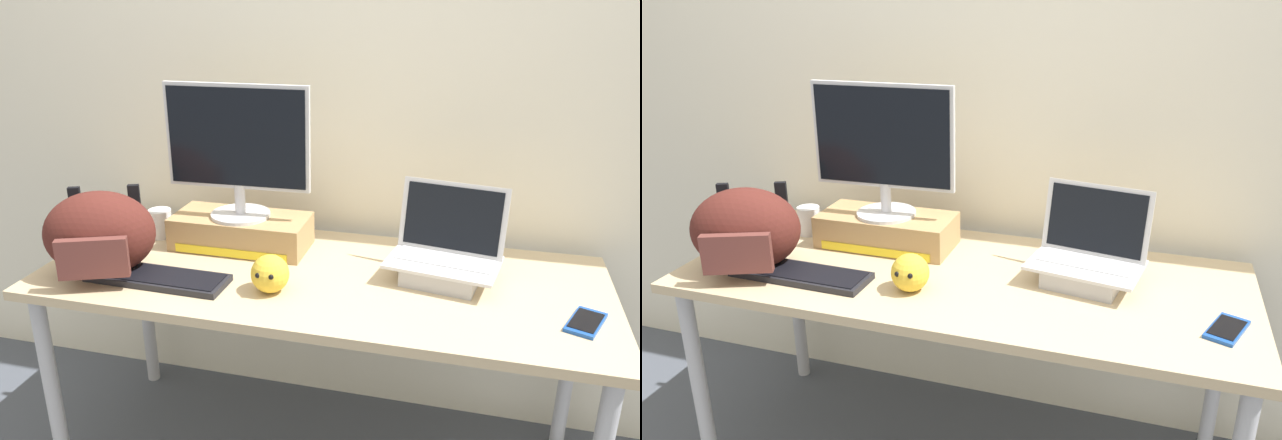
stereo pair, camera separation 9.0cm
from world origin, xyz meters
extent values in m
cube|color=silver|center=(0.00, 0.46, 1.30)|extent=(7.00, 0.10, 2.60)
cube|color=tan|center=(0.00, 0.00, 0.72)|extent=(1.76, 0.72, 0.03)
cylinder|color=#B2B2B7|center=(-0.82, -0.30, 0.35)|extent=(0.05, 0.05, 0.71)
cylinder|color=#B2B2B7|center=(-0.82, 0.30, 0.35)|extent=(0.05, 0.05, 0.71)
cylinder|color=#B2B2B7|center=(0.82, 0.30, 0.35)|extent=(0.05, 0.05, 0.71)
cube|color=#A88456|center=(-0.32, 0.14, 0.79)|extent=(0.46, 0.21, 0.11)
cube|color=yellow|center=(-0.32, 0.03, 0.76)|extent=(0.39, 0.00, 0.03)
cylinder|color=silver|center=(-0.32, 0.14, 0.86)|extent=(0.20, 0.20, 0.01)
cylinder|color=silver|center=(-0.32, 0.14, 0.91)|extent=(0.04, 0.04, 0.10)
cube|color=silver|center=(-0.32, 0.14, 1.12)|extent=(0.49, 0.04, 0.35)
cube|color=black|center=(-0.32, 0.13, 1.12)|extent=(0.47, 0.02, 0.32)
cube|color=#ADADB2|center=(0.38, 0.05, 0.76)|extent=(0.25, 0.23, 0.06)
cube|color=silver|center=(0.38, 0.05, 0.80)|extent=(0.36, 0.28, 0.01)
cube|color=#B7B7BC|center=(0.38, 0.07, 0.80)|extent=(0.31, 0.17, 0.00)
cube|color=silver|center=(0.39, 0.14, 0.91)|extent=(0.33, 0.11, 0.22)
cube|color=black|center=(0.39, 0.13, 0.91)|extent=(0.30, 0.09, 0.19)
cube|color=black|center=(-0.47, -0.18, 0.75)|extent=(0.44, 0.15, 0.02)
cube|color=black|center=(-0.47, -0.18, 0.76)|extent=(0.42, 0.13, 0.00)
ellipsoid|color=#4C1E19|center=(-0.66, -0.17, 0.87)|extent=(0.40, 0.34, 0.27)
cube|color=brown|center=(-0.61, -0.29, 0.84)|extent=(0.20, 0.11, 0.12)
cube|color=black|center=(-0.79, -0.09, 0.88)|extent=(0.04, 0.03, 0.20)
cube|color=black|center=(-0.62, -0.02, 0.88)|extent=(0.04, 0.03, 0.20)
cylinder|color=silver|center=(-0.63, 0.15, 0.79)|extent=(0.08, 0.08, 0.10)
torus|color=silver|center=(-0.58, 0.15, 0.79)|extent=(0.06, 0.01, 0.06)
cube|color=#19479E|center=(0.77, -0.12, 0.74)|extent=(0.13, 0.17, 0.01)
cube|color=black|center=(0.77, -0.12, 0.75)|extent=(0.11, 0.14, 0.00)
sphere|color=gold|center=(-0.11, -0.16, 0.79)|extent=(0.11, 0.11, 0.11)
sphere|color=black|center=(-0.13, -0.20, 0.81)|extent=(0.02, 0.02, 0.02)
sphere|color=black|center=(-0.09, -0.20, 0.81)|extent=(0.02, 0.02, 0.02)
camera|label=1|loc=(0.45, -1.71, 1.58)|focal=34.76mm
camera|label=2|loc=(0.54, -1.68, 1.58)|focal=34.76mm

